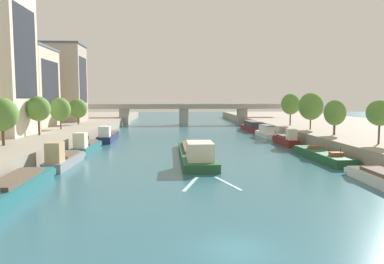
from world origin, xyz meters
name	(u,v)px	position (x,y,z in m)	size (l,w,h in m)	color
ground_plane	(237,250)	(0.00, 0.00, 0.00)	(400.00, 400.00, 0.00)	#2D6070
quay_left	(8,134)	(-36.75, 55.00, 1.20)	(36.00, 170.00, 2.40)	gray
quay_right	(362,132)	(36.75, 55.00, 1.20)	(36.00, 170.00, 2.40)	gray
barge_midriver	(196,152)	(-0.35, 29.73, 0.90)	(4.37, 23.71, 3.12)	#235633
wake_behind_barge	(209,184)	(0.03, 15.29, 0.01)	(5.60, 5.90, 0.03)	#A0CCD6
moored_boat_left_gap_after	(4,190)	(-16.91, 9.95, 1.02)	(3.32, 16.34, 3.43)	#23666B
moored_boat_left_lone	(64,159)	(-16.78, 25.07, 0.96)	(2.36, 11.10, 3.34)	gray
moored_boat_left_midway	(86,146)	(-16.98, 37.31, 0.94)	(2.39, 11.65, 3.28)	#23666B
moored_boat_left_end	(108,136)	(-16.17, 51.72, 0.96)	(2.93, 13.79, 3.16)	#1E284C
moored_boat_right_end	(322,155)	(16.64, 28.11, 0.60)	(3.18, 14.46, 2.25)	#235633
moored_boat_right_downstream	(286,140)	(16.59, 43.32, 0.96)	(2.00, 10.16, 3.10)	maroon
moored_boat_right_upstream	(266,132)	(16.45, 56.59, 1.10)	(2.21, 10.97, 2.64)	silver
moored_boat_right_near	(252,127)	(16.81, 71.78, 1.07)	(3.17, 15.77, 2.55)	maroon
tree_left_far	(2,114)	(-24.68, 26.96, 6.28)	(3.85, 3.85, 5.99)	brown
tree_left_midway	(38,109)	(-24.95, 39.70, 6.61)	(3.74, 3.74, 6.20)	brown
tree_left_end_of_row	(60,109)	(-24.88, 50.66, 6.19)	(3.84, 3.84, 6.04)	brown
tree_left_distant	(78,109)	(-24.83, 63.03, 6.00)	(4.16, 4.16, 5.76)	brown
tree_right_far	(380,113)	(23.17, 25.90, 6.43)	(3.37, 3.37, 5.74)	brown
tree_right_midway	(335,113)	(22.55, 37.37, 6.00)	(3.43, 3.43, 5.69)	brown
tree_right_past_mid	(311,106)	(22.67, 47.75, 6.79)	(4.57, 4.57, 6.99)	brown
tree_right_distant	(291,104)	(22.26, 58.25, 7.04)	(4.06, 4.06, 6.96)	brown
building_left_middle	(25,87)	(-34.24, 57.83, 10.70)	(11.06, 12.99, 16.58)	beige
building_left_corner	(52,83)	(-34.24, 74.84, 12.26)	(16.24, 9.30, 19.69)	#A89989
bridge_far	(184,111)	(0.00, 95.03, 4.16)	(61.49, 4.40, 6.51)	#9E998E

